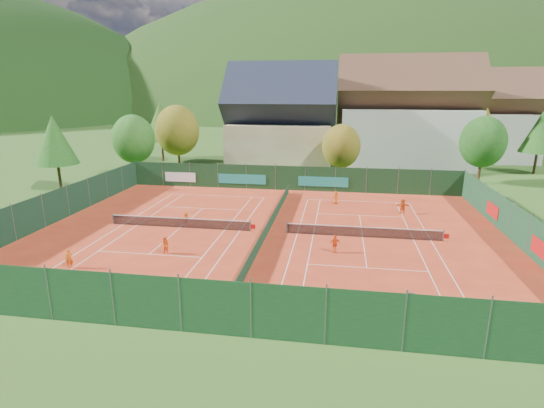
{
  "coord_description": "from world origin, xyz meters",
  "views": [
    {
      "loc": [
        5.78,
        -34.25,
        11.98
      ],
      "look_at": [
        0.0,
        2.0,
        2.0
      ],
      "focal_mm": 28.0,
      "sensor_mm": 36.0,
      "label": 1
    }
  ],
  "objects_px": {
    "hotel_block_a": "(406,119)",
    "player_left_near": "(69,259)",
    "player_left_far": "(186,219)",
    "player_right_far_a": "(336,198)",
    "player_right_far_b": "(403,206)",
    "player_right_near": "(335,244)",
    "chalet": "(282,126)",
    "ball_hopper": "(412,296)",
    "hotel_block_b": "(484,121)",
    "player_left_mid": "(165,246)"
  },
  "relations": [
    {
      "from": "hotel_block_a",
      "to": "player_left_near",
      "type": "height_order",
      "value": "hotel_block_a"
    },
    {
      "from": "player_left_far",
      "to": "player_right_far_a",
      "type": "xyz_separation_m",
      "value": [
        13.25,
        9.81,
        0.03
      ]
    },
    {
      "from": "hotel_block_a",
      "to": "player_left_near",
      "type": "xyz_separation_m",
      "value": [
        -28.28,
        -45.67,
        -6.67
      ]
    },
    {
      "from": "hotel_block_a",
      "to": "player_right_far_b",
      "type": "height_order",
      "value": "hotel_block_a"
    },
    {
      "from": "player_right_near",
      "to": "player_right_far_b",
      "type": "height_order",
      "value": "player_right_far_b"
    },
    {
      "from": "chalet",
      "to": "player_right_far_a",
      "type": "bearing_deg",
      "value": -66.24
    },
    {
      "from": "player_left_near",
      "to": "player_right_far_a",
      "type": "relative_size",
      "value": 1.03
    },
    {
      "from": "ball_hopper",
      "to": "player_right_near",
      "type": "height_order",
      "value": "player_right_near"
    },
    {
      "from": "hotel_block_b",
      "to": "player_right_near",
      "type": "xyz_separation_m",
      "value": [
        -24.28,
        -47.88,
        -5.9
      ]
    },
    {
      "from": "player_left_mid",
      "to": "player_right_far_b",
      "type": "xyz_separation_m",
      "value": [
        18.95,
        13.8,
        0.11
      ]
    },
    {
      "from": "chalet",
      "to": "player_left_mid",
      "type": "relative_size",
      "value": 11.91
    },
    {
      "from": "player_right_far_b",
      "to": "player_left_mid",
      "type": "bearing_deg",
      "value": 29.52
    },
    {
      "from": "player_left_far",
      "to": "hotel_block_b",
      "type": "bearing_deg",
      "value": -135.89
    },
    {
      "from": "player_left_mid",
      "to": "player_left_near",
      "type": "bearing_deg",
      "value": -136.9
    },
    {
      "from": "hotel_block_b",
      "to": "player_left_near",
      "type": "relative_size",
      "value": 12.19
    },
    {
      "from": "player_left_far",
      "to": "player_right_far_a",
      "type": "relative_size",
      "value": 0.95
    },
    {
      "from": "chalet",
      "to": "hotel_block_b",
      "type": "bearing_deg",
      "value": 22.99
    },
    {
      "from": "hotel_block_a",
      "to": "player_right_far_b",
      "type": "distance_m",
      "value": 29.38
    },
    {
      "from": "player_left_near",
      "to": "ball_hopper",
      "type": "bearing_deg",
      "value": -32.94
    },
    {
      "from": "ball_hopper",
      "to": "player_right_far_b",
      "type": "height_order",
      "value": "player_right_far_b"
    },
    {
      "from": "hotel_block_b",
      "to": "player_left_far",
      "type": "xyz_separation_m",
      "value": [
        -37.63,
        -43.41,
        -5.96
      ]
    },
    {
      "from": "ball_hopper",
      "to": "player_left_far",
      "type": "height_order",
      "value": "player_left_far"
    },
    {
      "from": "chalet",
      "to": "player_right_far_b",
      "type": "xyz_separation_m",
      "value": [
        15.19,
        -22.37,
        -5.84
      ]
    },
    {
      "from": "hotel_block_b",
      "to": "player_left_near",
      "type": "bearing_deg",
      "value": -128.23
    },
    {
      "from": "hotel_block_a",
      "to": "player_right_near",
      "type": "relative_size",
      "value": 15.07
    },
    {
      "from": "chalet",
      "to": "player_right_near",
      "type": "distance_m",
      "value": 35.48
    },
    {
      "from": "player_left_near",
      "to": "player_right_far_a",
      "type": "height_order",
      "value": "player_left_near"
    },
    {
      "from": "player_left_far",
      "to": "player_right_far_b",
      "type": "height_order",
      "value": "player_right_far_b"
    },
    {
      "from": "hotel_block_b",
      "to": "player_left_far",
      "type": "bearing_deg",
      "value": -130.92
    },
    {
      "from": "chalet",
      "to": "player_left_near",
      "type": "relative_size",
      "value": 11.43
    },
    {
      "from": "chalet",
      "to": "player_left_far",
      "type": "relative_size",
      "value": 12.38
    },
    {
      "from": "player_left_near",
      "to": "player_right_far_a",
      "type": "distance_m",
      "value": 26.9
    },
    {
      "from": "player_left_near",
      "to": "player_left_far",
      "type": "relative_size",
      "value": 1.08
    },
    {
      "from": "player_left_mid",
      "to": "player_right_near",
      "type": "relative_size",
      "value": 0.95
    },
    {
      "from": "hotel_block_b",
      "to": "player_right_far_a",
      "type": "xyz_separation_m",
      "value": [
        -24.37,
        -33.6,
        -5.93
      ]
    },
    {
      "from": "hotel_block_a",
      "to": "hotel_block_b",
      "type": "xyz_separation_m",
      "value": [
        14.0,
        8.0,
        -0.76
      ]
    },
    {
      "from": "ball_hopper",
      "to": "hotel_block_a",
      "type": "bearing_deg",
      "value": 83.03
    },
    {
      "from": "chalet",
      "to": "ball_hopper",
      "type": "bearing_deg",
      "value": -72.27
    },
    {
      "from": "chalet",
      "to": "player_left_far",
      "type": "height_order",
      "value": "chalet"
    },
    {
      "from": "chalet",
      "to": "player_left_mid",
      "type": "xyz_separation_m",
      "value": [
        -3.76,
        -36.18,
        -5.94
      ]
    },
    {
      "from": "hotel_block_b",
      "to": "player_left_near",
      "type": "distance_m",
      "value": 68.58
    },
    {
      "from": "player_left_far",
      "to": "player_left_near",
      "type": "bearing_deg",
      "value": 60.62
    },
    {
      "from": "ball_hopper",
      "to": "player_left_mid",
      "type": "height_order",
      "value": "player_left_mid"
    },
    {
      "from": "player_left_mid",
      "to": "player_right_far_b",
      "type": "height_order",
      "value": "player_right_far_b"
    },
    {
      "from": "player_right_near",
      "to": "player_right_far_a",
      "type": "distance_m",
      "value": 14.28
    },
    {
      "from": "hotel_block_b",
      "to": "hotel_block_a",
      "type": "bearing_deg",
      "value": -150.26
    },
    {
      "from": "hotel_block_b",
      "to": "player_left_mid",
      "type": "height_order",
      "value": "hotel_block_b"
    },
    {
      "from": "hotel_block_b",
      "to": "player_left_far",
      "type": "height_order",
      "value": "hotel_block_b"
    },
    {
      "from": "hotel_block_a",
      "to": "player_left_mid",
      "type": "height_order",
      "value": "hotel_block_a"
    },
    {
      "from": "player_right_near",
      "to": "player_left_mid",
      "type": "bearing_deg",
      "value": 171.01
    }
  ]
}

